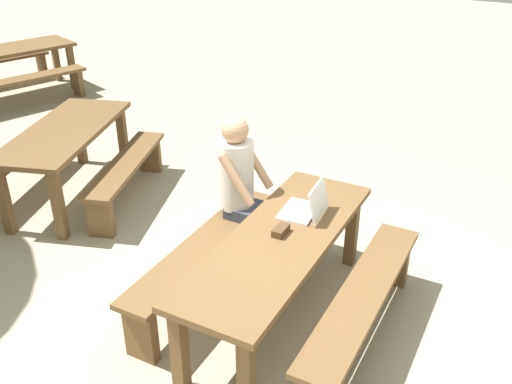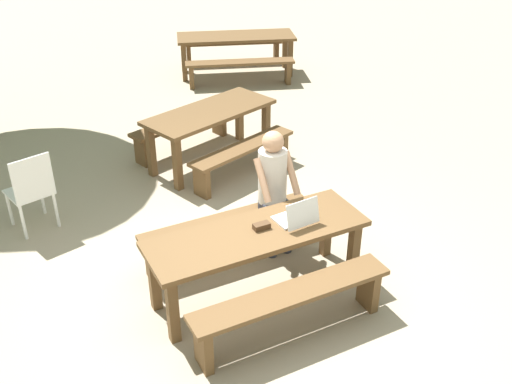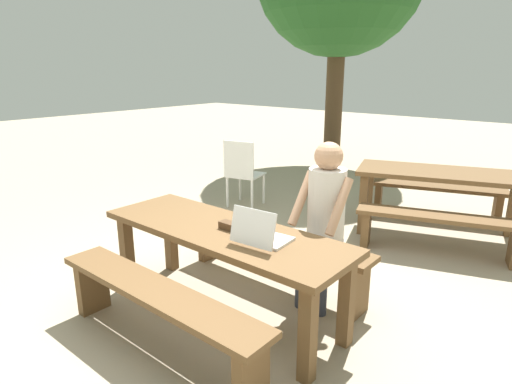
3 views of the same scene
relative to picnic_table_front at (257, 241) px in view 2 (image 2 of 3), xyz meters
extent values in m
plane|color=tan|center=(0.00, 0.00, -0.60)|extent=(30.00, 30.00, 0.00)
cube|color=brown|center=(0.00, 0.00, 0.08)|extent=(2.06, 0.68, 0.05)
cube|color=brown|center=(-0.93, -0.24, -0.27)|extent=(0.09, 0.09, 0.66)
cube|color=brown|center=(0.93, -0.24, -0.27)|extent=(0.09, 0.09, 0.66)
cube|color=brown|center=(-0.93, 0.24, -0.27)|extent=(0.09, 0.09, 0.66)
cube|color=brown|center=(0.93, 0.24, -0.27)|extent=(0.09, 0.09, 0.66)
cube|color=brown|center=(0.00, -0.64, -0.15)|extent=(1.85, 0.30, 0.05)
cube|color=brown|center=(-0.82, -0.64, -0.39)|extent=(0.08, 0.24, 0.43)
cube|color=brown|center=(0.82, -0.64, -0.39)|extent=(0.08, 0.24, 0.43)
cube|color=brown|center=(0.00, 0.64, -0.15)|extent=(1.85, 0.30, 0.05)
cube|color=brown|center=(-0.82, 0.64, -0.39)|extent=(0.08, 0.24, 0.43)
cube|color=brown|center=(0.82, 0.64, -0.39)|extent=(0.08, 0.24, 0.43)
cube|color=white|center=(0.39, 0.03, 0.12)|extent=(0.36, 0.27, 0.02)
cube|color=white|center=(0.40, -0.13, 0.25)|extent=(0.35, 0.10, 0.24)
cube|color=black|center=(0.40, -0.12, 0.25)|extent=(0.32, 0.08, 0.22)
cube|color=#4C331E|center=(0.05, 0.02, 0.14)|extent=(0.16, 0.08, 0.06)
cylinder|color=#333847|center=(0.42, 0.46, -0.36)|extent=(0.10, 0.10, 0.48)
cylinder|color=#333847|center=(0.60, 0.46, -0.36)|extent=(0.10, 0.10, 0.48)
cube|color=#333847|center=(0.51, 0.55, -0.09)|extent=(0.28, 0.28, 0.12)
cylinder|color=silver|center=(0.51, 0.64, 0.24)|extent=(0.29, 0.29, 0.57)
cylinder|color=tan|center=(0.34, 0.54, 0.28)|extent=(0.07, 0.32, 0.41)
cylinder|color=tan|center=(0.67, 0.54, 0.28)|extent=(0.07, 0.32, 0.41)
sphere|color=tan|center=(0.51, 0.64, 0.63)|extent=(0.22, 0.22, 0.22)
cube|color=white|center=(-1.70, 2.21, -0.16)|extent=(0.53, 0.53, 0.02)
cube|color=white|center=(-1.65, 2.01, 0.09)|extent=(0.43, 0.13, 0.49)
cylinder|color=white|center=(-1.56, 2.44, -0.39)|extent=(0.04, 0.04, 0.43)
cylinder|color=white|center=(-1.93, 2.35, -0.39)|extent=(0.04, 0.04, 0.43)
cylinder|color=white|center=(-1.47, 2.07, -0.39)|extent=(0.04, 0.04, 0.43)
cylinder|color=white|center=(-1.83, 1.98, -0.39)|extent=(0.04, 0.04, 0.43)
cube|color=brown|center=(2.65, 5.98, 0.11)|extent=(2.31, 1.45, 0.05)
cube|color=brown|center=(1.62, 6.05, -0.26)|extent=(0.11, 0.11, 0.69)
cube|color=brown|center=(3.48, 5.38, -0.26)|extent=(0.11, 0.11, 0.69)
cube|color=brown|center=(1.81, 6.58, -0.26)|extent=(0.11, 0.11, 0.69)
cube|color=brown|center=(3.67, 5.92, -0.26)|extent=(0.11, 0.11, 0.69)
cube|color=brown|center=(2.43, 5.36, -0.18)|extent=(1.95, 0.94, 0.05)
cube|color=brown|center=(1.60, 5.66, -0.40)|extent=(0.16, 0.25, 0.41)
cube|color=brown|center=(3.26, 5.07, -0.40)|extent=(0.16, 0.25, 0.41)
cube|color=brown|center=(2.87, 6.60, -0.18)|extent=(1.95, 0.94, 0.05)
cube|color=brown|center=(2.04, 6.89, -0.40)|extent=(0.16, 0.25, 0.41)
cube|color=brown|center=(3.69, 6.31, -0.40)|extent=(0.16, 0.25, 0.41)
cube|color=brown|center=(0.73, 2.76, 0.13)|extent=(1.93, 1.26, 0.05)
cube|color=brown|center=(0.06, 2.26, -0.25)|extent=(0.11, 0.11, 0.71)
cube|color=brown|center=(1.57, 2.76, -0.25)|extent=(0.11, 0.11, 0.71)
cube|color=brown|center=(-0.11, 2.76, -0.25)|extent=(0.11, 0.11, 0.71)
cube|color=brown|center=(1.40, 3.27, -0.25)|extent=(0.11, 0.11, 0.71)
cube|color=brown|center=(0.92, 2.18, -0.19)|extent=(1.63, 0.80, 0.05)
cube|color=brown|center=(0.25, 1.96, -0.41)|extent=(0.15, 0.25, 0.40)
cube|color=brown|center=(1.59, 2.40, -0.41)|extent=(0.15, 0.25, 0.40)
cube|color=brown|center=(0.53, 3.34, -0.19)|extent=(1.63, 0.80, 0.05)
cube|color=brown|center=(-0.14, 3.12, -0.41)|extent=(0.15, 0.25, 0.40)
cube|color=brown|center=(1.20, 3.57, -0.41)|extent=(0.15, 0.25, 0.40)
camera|label=1|loc=(-3.07, -1.44, 2.30)|focal=39.92mm
camera|label=2|loc=(-2.06, -3.98, 3.09)|focal=41.58mm
camera|label=3|loc=(2.13, -2.18, 1.27)|focal=30.32mm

